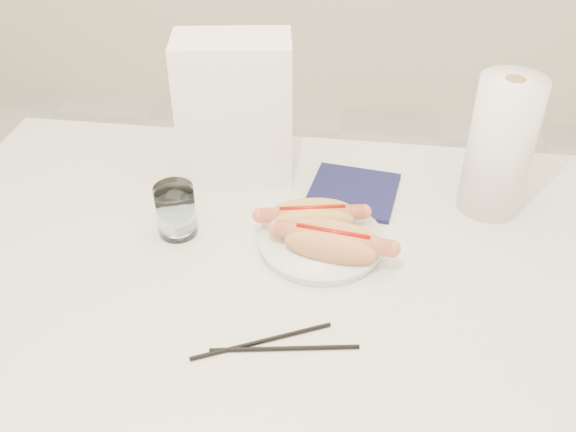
# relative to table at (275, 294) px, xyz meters

# --- Properties ---
(table) EXTENTS (1.20, 0.80, 0.75)m
(table) POSITION_rel_table_xyz_m (0.00, 0.00, 0.00)
(table) COLOR silver
(table) RESTS_ON ground
(plate) EXTENTS (0.23, 0.23, 0.02)m
(plate) POSITION_rel_table_xyz_m (0.07, 0.06, 0.07)
(plate) COLOR white
(plate) RESTS_ON table
(hotdog_left) EXTENTS (0.17, 0.09, 0.05)m
(hotdog_left) POSITION_rel_table_xyz_m (0.05, 0.08, 0.10)
(hotdog_left) COLOR tan
(hotdog_left) RESTS_ON plate
(hotdog_right) EXTENTS (0.18, 0.09, 0.05)m
(hotdog_right) POSITION_rel_table_xyz_m (0.09, 0.02, 0.10)
(hotdog_right) COLOR #E09057
(hotdog_right) RESTS_ON plate
(water_glass) EXTENTS (0.06, 0.06, 0.09)m
(water_glass) POSITION_rel_table_xyz_m (-0.17, 0.06, 0.10)
(water_glass) COLOR white
(water_glass) RESTS_ON table
(chopstick_near) EXTENTS (0.20, 0.04, 0.01)m
(chopstick_near) POSITION_rel_table_xyz_m (0.04, -0.16, 0.06)
(chopstick_near) COLOR black
(chopstick_near) RESTS_ON table
(chopstick_far) EXTENTS (0.18, 0.09, 0.01)m
(chopstick_far) POSITION_rel_table_xyz_m (0.01, -0.16, 0.06)
(chopstick_far) COLOR black
(chopstick_far) RESTS_ON table
(napkin_box) EXTENTS (0.21, 0.14, 0.26)m
(napkin_box) POSITION_rel_table_xyz_m (-0.11, 0.25, 0.19)
(napkin_box) COLOR white
(napkin_box) RESTS_ON table
(navy_napkin) EXTENTS (0.17, 0.17, 0.01)m
(navy_napkin) POSITION_rel_table_xyz_m (0.11, 0.21, 0.06)
(navy_napkin) COLOR #13143D
(navy_napkin) RESTS_ON table
(paper_towel_roll) EXTENTS (0.12, 0.12, 0.24)m
(paper_towel_roll) POSITION_rel_table_xyz_m (0.34, 0.21, 0.18)
(paper_towel_roll) COLOR white
(paper_towel_roll) RESTS_ON table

